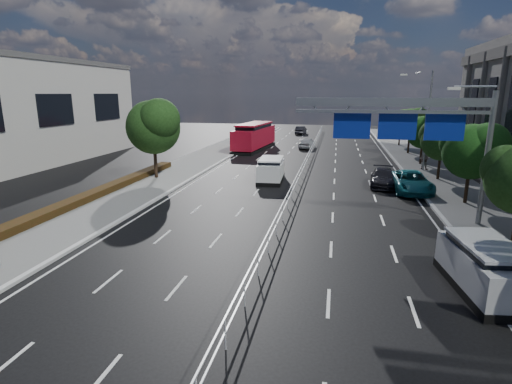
# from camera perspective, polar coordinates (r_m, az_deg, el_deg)

# --- Properties ---
(ground) EXTENTS (160.00, 160.00, 0.00)m
(ground) POSITION_cam_1_polar(r_m,az_deg,el_deg) (14.84, -0.91, -14.51)
(ground) COLOR black
(ground) RESTS_ON ground
(kerb_near) EXTENTS (0.25, 140.00, 0.15)m
(kerb_near) POSITION_cam_1_polar(r_m,az_deg,el_deg) (18.73, -29.38, -9.90)
(kerb_near) COLOR silver
(kerb_near) RESTS_ON ground
(median_fence) EXTENTS (0.05, 85.00, 1.02)m
(median_fence) POSITION_cam_1_polar(r_m,az_deg,el_deg) (35.95, 6.75, 3.37)
(median_fence) COLOR silver
(median_fence) RESTS_ON ground
(hedge_near) EXTENTS (1.00, 36.00, 0.44)m
(hedge_near) POSITION_cam_1_polar(r_m,az_deg,el_deg) (24.88, -29.63, -3.57)
(hedge_near) COLOR black
(hedge_near) RESTS_ON sidewalk_near
(overhead_gantry) EXTENTS (10.24, 0.38, 7.45)m
(overhead_gantry) POSITION_cam_1_polar(r_m,az_deg,el_deg) (23.18, 21.46, 9.38)
(overhead_gantry) COLOR gray
(overhead_gantry) RESTS_ON ground
(streetlight_far) EXTENTS (2.78, 2.40, 9.00)m
(streetlight_far) POSITION_cam_1_polar(r_m,az_deg,el_deg) (39.54, 22.99, 10.18)
(streetlight_far) COLOR gray
(streetlight_far) RESTS_ON ground
(near_tree_back) EXTENTS (4.84, 4.51, 6.69)m
(near_tree_back) POSITION_cam_1_polar(r_m,az_deg,el_deg) (34.16, -14.40, 9.40)
(near_tree_back) COLOR black
(near_tree_back) RESTS_ON ground
(far_tree_d) EXTENTS (3.85, 3.59, 5.34)m
(far_tree_d) POSITION_cam_1_polar(r_m,az_deg,el_deg) (28.70, 28.56, 5.50)
(far_tree_d) COLOR black
(far_tree_d) RESTS_ON ground
(far_tree_e) EXTENTS (3.63, 3.38, 5.13)m
(far_tree_e) POSITION_cam_1_polar(r_m,az_deg,el_deg) (35.90, 25.14, 7.04)
(far_tree_e) COLOR black
(far_tree_e) RESTS_ON ground
(far_tree_f) EXTENTS (3.52, 3.28, 5.02)m
(far_tree_f) POSITION_cam_1_polar(r_m,az_deg,el_deg) (43.21, 22.86, 8.13)
(far_tree_f) COLOR black
(far_tree_f) RESTS_ON ground
(far_tree_g) EXTENTS (3.96, 3.69, 5.45)m
(far_tree_g) POSITION_cam_1_polar(r_m,az_deg,el_deg) (50.54, 21.28, 9.27)
(far_tree_g) COLOR black
(far_tree_g) RESTS_ON ground
(far_tree_h) EXTENTS (3.41, 3.18, 4.91)m
(far_tree_h) POSITION_cam_1_polar(r_m,az_deg,el_deg) (57.96, 20.03, 9.53)
(far_tree_h) COLOR black
(far_tree_h) RESTS_ON ground
(white_minivan) EXTENTS (2.14, 4.52, 1.92)m
(white_minivan) POSITION_cam_1_polar(r_m,az_deg,el_deg) (32.78, 2.16, 3.18)
(white_minivan) COLOR black
(white_minivan) RESTS_ON ground
(red_bus) EXTENTS (3.70, 11.45, 3.36)m
(red_bus) POSITION_cam_1_polar(r_m,az_deg,el_deg) (51.40, -0.23, 8.02)
(red_bus) COLOR black
(red_bus) RESTS_ON ground
(near_car_silver) EXTENTS (2.07, 4.34, 1.43)m
(near_car_silver) POSITION_cam_1_polar(r_m,az_deg,el_deg) (53.05, 7.26, 6.97)
(near_car_silver) COLOR #AFB2B6
(near_car_silver) RESTS_ON ground
(near_car_dark) EXTENTS (1.77, 4.34, 1.40)m
(near_car_dark) POSITION_cam_1_polar(r_m,az_deg,el_deg) (71.41, 6.43, 8.76)
(near_car_dark) COLOR black
(near_car_dark) RESTS_ON ground
(silver_minivan) EXTENTS (2.45, 4.72, 1.88)m
(silver_minivan) POSITION_cam_1_polar(r_m,az_deg,el_deg) (16.89, 29.87, -9.35)
(silver_minivan) COLOR black
(silver_minivan) RESTS_ON ground
(parked_car_teal) EXTENTS (2.74, 5.55, 1.51)m
(parked_car_teal) POSITION_cam_1_polar(r_m,az_deg,el_deg) (31.32, 21.26, 1.37)
(parked_car_teal) COLOR #1A6A75
(parked_car_teal) RESTS_ON ground
(parked_car_dark) EXTENTS (2.27, 4.73, 1.33)m
(parked_car_dark) POSITION_cam_1_polar(r_m,az_deg,el_deg) (32.59, 17.69, 1.96)
(parked_car_dark) COLOR black
(parked_car_dark) RESTS_ON ground
(pedestrian_b) EXTENTS (1.12, 1.05, 1.83)m
(pedestrian_b) POSITION_cam_1_polar(r_m,az_deg,el_deg) (40.40, 22.91, 4.30)
(pedestrian_b) COLOR gray
(pedestrian_b) RESTS_ON sidewalk_far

